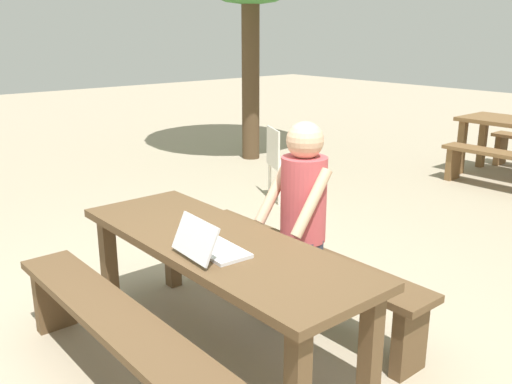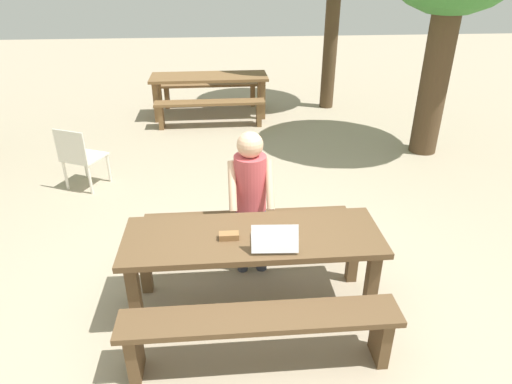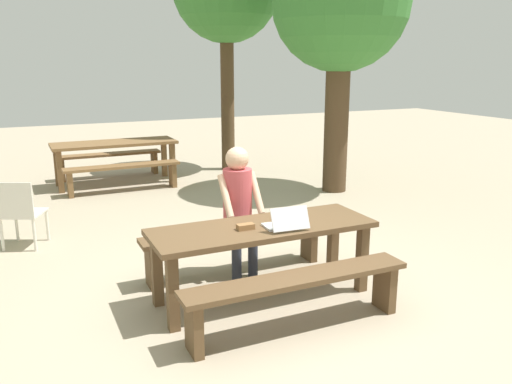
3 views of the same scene
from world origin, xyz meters
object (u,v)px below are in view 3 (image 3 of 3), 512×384
laptop (286,223)px  small_pouch (245,227)px  picnic_table_front (263,236)px  person_seated (239,200)px  plastic_chair (20,212)px  tree_right (341,6)px  picnic_table_mid (115,148)px

laptop → small_pouch: laptop is taller
picnic_table_front → small_pouch: small_pouch is taller
small_pouch → person_seated: size_ratio=0.12×
small_pouch → plastic_chair: bearing=126.7°
laptop → person_seated: (-0.12, 0.79, 0.03)m
picnic_table_front → plastic_chair: bearing=130.0°
laptop → tree_right: bearing=-125.2°
laptop → picnic_table_mid: 5.49m
picnic_table_front → picnic_table_mid: picnic_table_mid is taller
plastic_chair → picnic_table_mid: bearing=-94.0°
laptop → plastic_chair: size_ratio=0.45×
picnic_table_front → laptop: bearing=-47.0°
picnic_table_front → small_pouch: (-0.19, -0.04, 0.13)m
person_seated → plastic_chair: (-2.03, 1.76, -0.35)m
picnic_table_front → small_pouch: size_ratio=13.37×
plastic_chair → person_seated: bearing=163.9°
small_pouch → tree_right: (3.08, 3.30, 2.26)m
small_pouch → plastic_chair: size_ratio=0.19×
picnic_table_front → tree_right: 4.96m
picnic_table_mid → tree_right: (3.29, -2.05, 2.34)m
small_pouch → picnic_table_mid: size_ratio=0.07×
picnic_table_front → person_seated: 0.65m
plastic_chair → laptop: bearing=155.0°
picnic_table_mid → tree_right: bearing=-32.6°
small_pouch → picnic_table_mid: (-0.21, 5.34, -0.08)m
picnic_table_front → person_seated: size_ratio=1.55×
tree_right → laptop: bearing=-128.7°
plastic_chair → picnic_table_mid: (1.61, 2.91, 0.21)m
person_seated → plastic_chair: size_ratio=1.61×
picnic_table_front → person_seated: (0.03, 0.63, 0.19)m
person_seated → picnic_table_mid: size_ratio=0.62×
small_pouch → picnic_table_mid: bearing=92.2°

